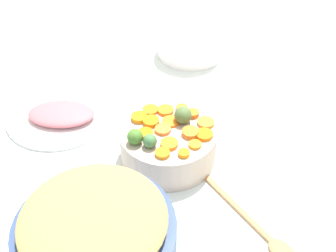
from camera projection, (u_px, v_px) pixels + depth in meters
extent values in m
cube|color=white|center=(171.00, 160.00, 1.06)|extent=(2.40, 2.40, 0.02)
cylinder|color=#C1AB98|center=(168.00, 143.00, 1.03)|extent=(0.22, 0.22, 0.08)
cylinder|color=#33487B|center=(99.00, 252.00, 0.78)|extent=(0.27, 0.27, 0.15)
ellipsoid|color=tan|center=(93.00, 219.00, 0.72)|extent=(0.24, 0.24, 0.04)
cylinder|color=orange|center=(206.00, 123.00, 1.02)|extent=(0.04, 0.04, 0.01)
cylinder|color=orange|center=(193.00, 114.00, 1.04)|extent=(0.03, 0.03, 0.01)
cylinder|color=orange|center=(139.00, 117.00, 1.03)|extent=(0.04, 0.04, 0.01)
cylinder|color=orange|center=(182.00, 108.00, 1.05)|extent=(0.04, 0.04, 0.01)
cylinder|color=orange|center=(166.00, 110.00, 1.05)|extent=(0.05, 0.05, 0.01)
cylinder|color=orange|center=(163.00, 129.00, 1.00)|extent=(0.04, 0.04, 0.01)
cylinder|color=orange|center=(184.00, 153.00, 0.94)|extent=(0.03, 0.03, 0.01)
cylinder|color=orange|center=(169.00, 144.00, 0.96)|extent=(0.05, 0.05, 0.01)
cylinder|color=orange|center=(151.00, 110.00, 1.05)|extent=(0.05, 0.05, 0.01)
cylinder|color=orange|center=(151.00, 121.00, 1.02)|extent=(0.04, 0.04, 0.01)
cylinder|color=orange|center=(190.00, 133.00, 0.99)|extent=(0.05, 0.05, 0.01)
cylinder|color=orange|center=(169.00, 121.00, 1.02)|extent=(0.05, 0.05, 0.01)
cylinder|color=orange|center=(195.00, 145.00, 0.96)|extent=(0.04, 0.04, 0.01)
cylinder|color=orange|center=(204.00, 135.00, 0.98)|extent=(0.05, 0.05, 0.01)
cylinder|color=orange|center=(163.00, 153.00, 0.94)|extent=(0.03, 0.03, 0.01)
cylinder|color=orange|center=(146.00, 133.00, 0.99)|extent=(0.05, 0.05, 0.01)
sphere|color=#467741|center=(150.00, 141.00, 0.95)|extent=(0.03, 0.03, 0.03)
sphere|color=#516B39|center=(183.00, 115.00, 1.01)|extent=(0.04, 0.04, 0.04)
sphere|color=#497B2B|center=(135.00, 137.00, 0.96)|extent=(0.04, 0.04, 0.04)
cube|color=#B27C4E|center=(229.00, 200.00, 0.95)|extent=(0.24, 0.15, 0.01)
ellipsoid|color=#B27C4E|center=(282.00, 251.00, 0.86)|extent=(0.08, 0.07, 0.01)
cylinder|color=white|center=(190.00, 41.00, 1.37)|extent=(0.20, 0.20, 0.09)
cylinder|color=white|center=(59.00, 114.00, 1.17)|extent=(0.27, 0.27, 0.01)
ellipsoid|color=#C5646C|center=(61.00, 114.00, 1.14)|extent=(0.13, 0.18, 0.03)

